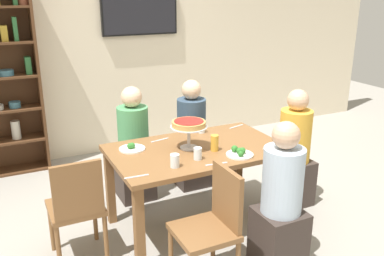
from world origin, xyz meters
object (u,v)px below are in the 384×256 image
diner_far_left (134,152)px  chair_near_left (213,223)px  water_glass_clear_far (202,127)px  cutlery_knife_near (160,140)px  diner_near_right (281,206)px  cutlery_fork_far (272,148)px  salad_plate_near_diner (239,153)px  water_glass_clear_near (198,154)px  diner_head_east (293,156)px  cutlery_knife_far (236,126)px  cutlery_spare_fork (216,164)px  dining_table (197,159)px  deep_dish_pizza_stand (189,126)px  television (140,12)px  beer_glass_amber_tall (215,143)px  salad_plate_far_diner (132,148)px  cutlery_fork_near (137,177)px  water_glass_clear_spare (175,161)px  chair_head_west (77,205)px  diner_far_right (191,141)px

diner_far_left → chair_near_left: diner_far_left is taller
water_glass_clear_far → cutlery_knife_near: size_ratio=0.59×
diner_near_right → cutlery_fork_far: diner_near_right is taller
salad_plate_near_diner → water_glass_clear_near: 0.35m
diner_head_east → water_glass_clear_near: bearing=9.5°
diner_near_right → cutlery_knife_far: diner_near_right is taller
diner_near_right → cutlery_spare_fork: 0.57m
dining_table → deep_dish_pizza_stand: (-0.06, 0.03, 0.30)m
water_glass_clear_far → chair_near_left: bearing=-113.4°
dining_table → television: television is taller
diner_head_east → cutlery_fork_far: (-0.45, -0.25, 0.25)m
cutlery_fork_far → cutlery_knife_near: bearing=147.4°
deep_dish_pizza_stand → beer_glass_amber_tall: (0.17, -0.14, -0.13)m
beer_glass_amber_tall → salad_plate_far_diner: bearing=152.5°
beer_glass_amber_tall → cutlery_knife_near: (-0.32, 0.43, -0.07)m
deep_dish_pizza_stand → salad_plate_near_diner: bearing=-47.3°
cutlery_fork_near → cutlery_spare_fork: 0.63m
television → dining_table: bearing=-97.3°
cutlery_fork_far → cutlery_spare_fork: (-0.59, -0.09, 0.00)m
water_glass_clear_spare → chair_head_west: bearing=164.3°
diner_far_left → cutlery_spare_fork: bearing=14.8°
water_glass_clear_near → salad_plate_near_diner: bearing=-12.5°
cutlery_spare_fork → beer_glass_amber_tall: bearing=70.8°
diner_far_left → cutlery_fork_near: 1.15m
salad_plate_near_diner → cutlery_fork_near: 0.88m
television → diner_head_east: bearing=-70.5°
chair_near_left → cutlery_fork_near: 0.63m
chair_near_left → deep_dish_pizza_stand: bearing=-13.6°
salad_plate_near_diner → cutlery_knife_near: bearing=126.2°
diner_far_right → cutlery_knife_near: bearing=-49.6°
water_glass_clear_near → cutlery_knife_near: (-0.11, 0.54, -0.05)m
diner_far_left → cutlery_knife_near: size_ratio=6.39×
diner_far_left → salad_plate_near_diner: bearing=27.7°
cutlery_knife_near → cutlery_spare_fork: bearing=94.5°
television → salad_plate_far_diner: 2.28m
cutlery_fork_far → cutlery_knife_far: size_ratio=1.00×
deep_dish_pizza_stand → cutlery_knife_near: bearing=117.3°
diner_far_right → cutlery_knife_far: diner_far_right is taller
chair_near_left → water_glass_clear_far: chair_near_left is taller
water_glass_clear_near → cutlery_knife_far: 0.91m
dining_table → chair_near_left: size_ratio=1.68×
chair_head_west → beer_glass_amber_tall: 1.19m
water_glass_clear_near → cutlery_spare_fork: bearing=-60.4°
water_glass_clear_near → diner_far_left: bearing=102.2°
beer_glass_amber_tall → cutlery_knife_far: bearing=42.6°
cutlery_fork_far → beer_glass_amber_tall: bearing=164.9°
cutlery_knife_far → television: bearing=-94.3°
diner_head_east → water_glass_clear_near: 1.18m
cutlery_knife_far → diner_near_right: bearing=60.2°
television → diner_far_right: size_ratio=0.84×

